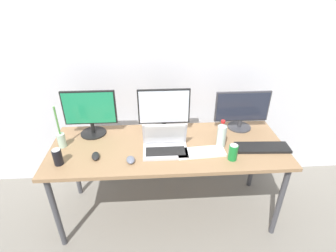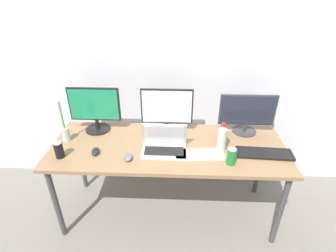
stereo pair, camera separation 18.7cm
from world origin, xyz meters
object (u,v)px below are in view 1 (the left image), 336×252
object	(u,v)px
keyboard_aux	(201,152)
laptop_silver	(165,145)
monitor_right	(242,110)
soda_can_near_keyboard	(58,157)
monitor_center	(164,110)
monitor_left	(90,112)
soda_can_by_laptop	(233,152)
work_desk	(168,151)
water_bottle	(222,135)
mouse_by_keyboard	(96,156)
mouse_by_laptop	(131,160)
keyboard_main	(262,147)
bamboo_vase	(61,139)

from	to	relation	value
keyboard_aux	laptop_silver	bearing A→B (deg)	163.76
monitor_right	soda_can_near_keyboard	size ratio (longest dim) A/B	3.74
keyboard_aux	monitor_center	bearing A→B (deg)	122.85
monitor_left	soda_can_near_keyboard	world-z (taller)	monitor_left
soda_can_by_laptop	work_desk	bearing A→B (deg)	155.32
monitor_left	soda_can_near_keyboard	xyz separation A→B (m)	(-0.17, -0.41, -0.15)
keyboard_aux	water_bottle	size ratio (longest dim) A/B	1.56
monitor_left	soda_can_by_laptop	size ratio (longest dim) A/B	3.44
keyboard_aux	soda_can_near_keyboard	xyz separation A→B (m)	(-1.05, -0.06, 0.05)
monitor_center	work_desk	bearing A→B (deg)	-85.19
soda_can_near_keyboard	work_desk	bearing A→B (deg)	13.25
laptop_silver	mouse_by_keyboard	xyz separation A→B (m)	(-0.53, -0.07, -0.04)
monitor_center	mouse_by_keyboard	distance (m)	0.67
monitor_right	soda_can_by_laptop	distance (m)	0.51
mouse_by_laptop	water_bottle	world-z (taller)	water_bottle
mouse_by_laptop	soda_can_near_keyboard	bearing A→B (deg)	170.55
work_desk	soda_can_near_keyboard	xyz separation A→B (m)	(-0.80, -0.19, 0.12)
keyboard_main	monitor_left	bearing A→B (deg)	170.09
monitor_left	keyboard_aux	distance (m)	0.97
keyboard_aux	mouse_by_laptop	world-z (taller)	mouse_by_laptop
monitor_right	mouse_by_laptop	distance (m)	1.05
mouse_by_keyboard	keyboard_main	bearing A→B (deg)	-8.77
mouse_by_keyboard	monitor_center	bearing A→B (deg)	23.53
soda_can_by_laptop	monitor_center	bearing A→B (deg)	137.63
laptop_silver	soda_can_by_laptop	distance (m)	0.51
mouse_by_keyboard	soda_can_by_laptop	distance (m)	1.02
monitor_center	monitor_right	world-z (taller)	monitor_center
soda_can_near_keyboard	monitor_left	bearing A→B (deg)	67.27
work_desk	monitor_left	world-z (taller)	monitor_left
bamboo_vase	laptop_silver	bearing A→B (deg)	-7.42
work_desk	keyboard_aux	bearing A→B (deg)	-27.19
keyboard_aux	soda_can_by_laptop	distance (m)	0.24
mouse_by_keyboard	soda_can_by_laptop	bearing A→B (deg)	-15.10
laptop_silver	soda_can_near_keyboard	distance (m)	0.79
monitor_left	monitor_right	size ratio (longest dim) A/B	0.92
keyboard_aux	bamboo_vase	size ratio (longest dim) A/B	1.05
soda_can_by_laptop	bamboo_vase	world-z (taller)	bamboo_vase
monitor_right	mouse_by_laptop	bearing A→B (deg)	-155.13
keyboard_main	keyboard_aux	distance (m)	0.50
work_desk	laptop_silver	distance (m)	0.13
work_desk	monitor_left	xyz separation A→B (m)	(-0.63, 0.22, 0.27)
work_desk	keyboard_main	distance (m)	0.75
mouse_by_laptop	soda_can_near_keyboard	distance (m)	0.52
monitor_right	monitor_left	bearing A→B (deg)	-179.02
monitor_left	mouse_by_keyboard	distance (m)	0.41
laptop_silver	mouse_by_keyboard	bearing A→B (deg)	-172.90
monitor_left	monitor_center	distance (m)	0.61
laptop_silver	bamboo_vase	distance (m)	0.82
keyboard_main	water_bottle	xyz separation A→B (m)	(-0.32, 0.05, 0.10)
work_desk	keyboard_aux	xyz separation A→B (m)	(0.25, -0.13, 0.07)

